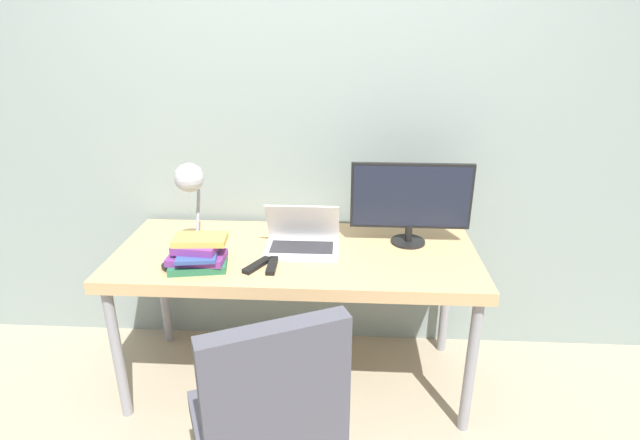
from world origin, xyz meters
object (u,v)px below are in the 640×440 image
(laptop, at_px, (302,240))
(monitor, at_px, (411,200))
(book_stack, at_px, (198,254))
(game_controller, at_px, (177,265))
(office_chair, at_px, (269,423))
(desk_lamp, at_px, (191,186))

(laptop, height_order, monitor, monitor)
(book_stack, distance_m, game_controller, 0.11)
(office_chair, bearing_deg, game_controller, 126.84)
(desk_lamp, distance_m, book_stack, 0.32)
(office_chair, bearing_deg, book_stack, 120.58)
(game_controller, bearing_deg, office_chair, -53.16)
(monitor, bearing_deg, book_stack, -161.39)
(office_chair, relative_size, book_stack, 3.67)
(monitor, height_order, game_controller, monitor)
(office_chair, distance_m, game_controller, 0.89)
(desk_lamp, relative_size, book_stack, 1.63)
(monitor, height_order, book_stack, monitor)
(office_chair, xyz_separation_m, game_controller, (-0.52, 0.69, 0.22))
(laptop, xyz_separation_m, book_stack, (-0.45, -0.22, 0.02))
(laptop, distance_m, game_controller, 0.60)
(desk_lamp, xyz_separation_m, book_stack, (0.05, -0.15, -0.28))
(laptop, relative_size, desk_lamp, 0.79)
(desk_lamp, relative_size, office_chair, 0.44)
(laptop, distance_m, book_stack, 0.51)
(monitor, xyz_separation_m, game_controller, (-1.08, -0.36, -0.21))
(monitor, bearing_deg, office_chair, -118.06)
(game_controller, bearing_deg, desk_lamp, 75.04)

